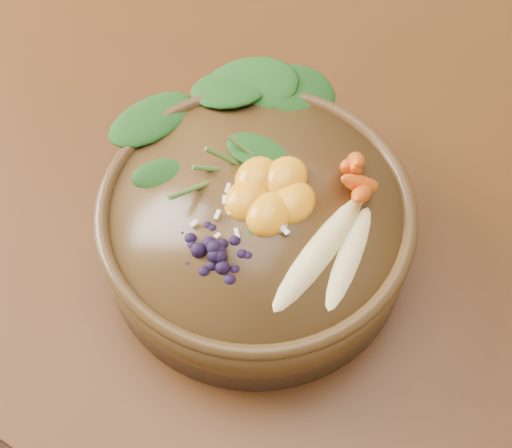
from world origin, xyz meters
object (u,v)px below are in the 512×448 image
at_px(blueberry_pile, 214,242).
at_px(carrot_cluster, 358,155).
at_px(dining_table, 133,89).
at_px(stoneware_bowl, 256,230).
at_px(mandarin_cluster, 270,185).
at_px(banana_halves, 336,246).
at_px(kale_heap, 259,127).

bearing_deg(blueberry_pile, carrot_cluster, 62.87).
height_order(dining_table, carrot_cluster, carrot_cluster).
relative_size(stoneware_bowl, mandarin_cluster, 3.15).
height_order(stoneware_bowl, mandarin_cluster, mandarin_cluster).
relative_size(dining_table, carrot_cluster, 19.75).
bearing_deg(banana_halves, dining_table, 162.31).
bearing_deg(carrot_cluster, dining_table, 171.77).
bearing_deg(carrot_cluster, blueberry_pile, -109.55).
distance_m(carrot_cluster, mandarin_cluster, 0.08).
distance_m(stoneware_bowl, kale_heap, 0.10).
distance_m(stoneware_bowl, banana_halves, 0.10).
relative_size(dining_table, blueberry_pile, 11.79).
xyz_separation_m(stoneware_bowl, banana_halves, (0.08, -0.01, 0.05)).
relative_size(dining_table, stoneware_bowl, 5.45).
distance_m(dining_table, blueberry_pile, 0.42).
height_order(dining_table, blueberry_pile, blueberry_pile).
bearing_deg(banana_halves, carrot_cluster, 113.06).
xyz_separation_m(banana_halves, mandarin_cluster, (-0.08, 0.02, 0.00)).
distance_m(dining_table, banana_halves, 0.46).
distance_m(kale_heap, banana_halves, 0.14).
height_order(kale_heap, carrot_cluster, carrot_cluster).
bearing_deg(banana_halves, mandarin_cluster, 170.25).
relative_size(carrot_cluster, banana_halves, 0.50).
xyz_separation_m(stoneware_bowl, kale_heap, (-0.04, 0.07, 0.06)).
height_order(banana_halves, mandarin_cluster, mandarin_cluster).
bearing_deg(stoneware_bowl, dining_table, 149.82).
bearing_deg(mandarin_cluster, dining_table, 152.78).
bearing_deg(mandarin_cluster, stoneware_bowl, -103.92).
xyz_separation_m(dining_table, blueberry_pile, (0.29, -0.23, 0.19)).
height_order(kale_heap, blueberry_pile, kale_heap).
relative_size(kale_heap, blueberry_pile, 1.42).
bearing_deg(carrot_cluster, mandarin_cluster, -129.81).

